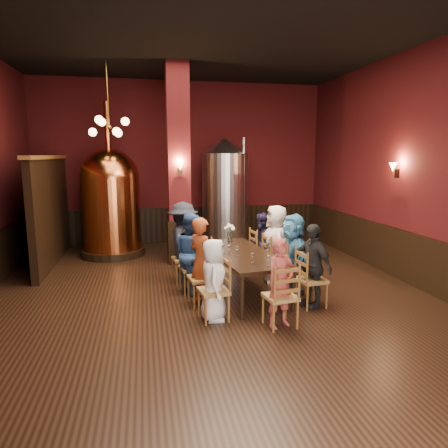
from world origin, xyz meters
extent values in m
plane|color=black|center=(0.00, 0.00, 0.00)|extent=(10.00, 10.00, 0.00)
plane|color=black|center=(0.00, 0.00, 4.50)|extent=(10.00, 10.00, 0.00)
cube|color=#420E0F|center=(0.00, 5.00, 2.25)|extent=(8.00, 0.02, 4.50)
cube|color=#420E0F|center=(0.00, -5.00, 2.25)|extent=(8.00, 0.02, 4.50)
cube|color=#420E0F|center=(4.00, 0.00, 2.25)|extent=(0.02, 10.00, 4.50)
cube|color=black|center=(3.96, 0.00, 0.50)|extent=(0.08, 9.90, 1.00)
cube|color=black|center=(0.00, 4.96, 0.50)|extent=(7.90, 0.08, 1.00)
cube|color=#420E0F|center=(-0.30, 2.80, 2.25)|extent=(0.58, 0.58, 4.50)
cube|color=black|center=(-3.20, 3.20, 1.20)|extent=(0.22, 3.50, 2.40)
cube|color=black|center=(0.60, 0.40, 0.72)|extent=(1.30, 2.51, 0.06)
cylinder|color=black|center=(0.31, -0.79, 0.34)|extent=(0.07, 0.07, 0.69)
cylinder|color=black|center=(1.19, -0.67, 0.34)|extent=(0.07, 0.07, 0.69)
cylinder|color=black|center=(0.02, 1.47, 0.34)|extent=(0.07, 0.07, 0.69)
cylinder|color=black|center=(0.89, 1.59, 0.34)|extent=(0.07, 0.07, 0.69)
imported|color=white|center=(-0.11, -0.70, 0.63)|extent=(0.48, 0.66, 1.26)
imported|color=#983F1A|center=(-0.20, -0.04, 0.74)|extent=(0.57, 0.65, 1.49)
imported|color=#284C88|center=(-0.28, 0.62, 0.73)|extent=(0.62, 0.80, 1.47)
imported|color=black|center=(-0.37, 1.28, 0.80)|extent=(0.69, 1.08, 1.59)
imported|color=black|center=(1.57, -0.48, 0.70)|extent=(0.60, 0.88, 1.39)
imported|color=teal|center=(1.49, 0.18, 0.73)|extent=(0.64, 1.41, 1.47)
imported|color=beige|center=(1.40, 0.84, 0.77)|extent=(0.54, 0.79, 1.54)
imported|color=#1D1A34|center=(1.31, 1.50, 0.65)|extent=(0.35, 0.65, 1.29)
imported|color=#A03C35|center=(0.80, -1.14, 0.66)|extent=(0.57, 0.48, 1.32)
cylinder|color=black|center=(-1.90, 3.76, 0.09)|extent=(1.58, 1.58, 0.18)
cylinder|color=#BC5C2B|center=(-1.90, 3.76, 1.06)|extent=(1.68, 1.68, 1.76)
sphere|color=#BC5C2B|center=(-1.90, 3.76, 1.94)|extent=(1.41, 1.41, 1.41)
cylinder|color=#BC5C2B|center=(-1.90, 3.76, 3.17)|extent=(0.14, 0.14, 1.14)
cylinder|color=#B2B2B7|center=(1.02, 3.98, 1.26)|extent=(1.41, 1.41, 2.53)
cone|color=#B2B2B7|center=(1.02, 3.98, 2.73)|extent=(1.21, 1.21, 0.40)
cylinder|color=#B2B2B7|center=(1.43, 3.58, 1.52)|extent=(0.08, 0.08, 2.83)
cylinder|color=white|center=(0.59, 1.35, 0.85)|extent=(0.11, 0.11, 0.20)
camera|label=1|loc=(-1.10, -6.41, 2.49)|focal=32.00mm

